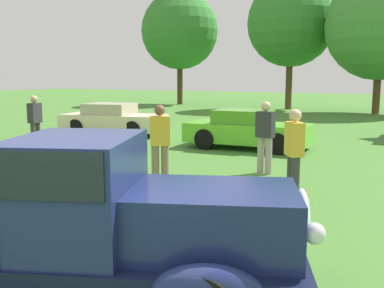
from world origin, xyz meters
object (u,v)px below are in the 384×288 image
Objects in this scene: feature_pickup_truck at (69,222)px; spectator_near_truck at (35,121)px; show_car_lime at (247,130)px; spectator_far_side at (160,143)px; spectator_between_cars at (294,153)px; spectator_by_row at (265,135)px; show_car_cream at (113,119)px.

feature_pickup_truck is 2.82× the size of spectator_near_truck.
show_car_lime is 5.50m from spectator_far_side.
spectator_between_cars is at bearing -60.34° from show_car_lime.
spectator_near_truck is 7.29m from spectator_by_row.
spectator_near_truck and spectator_far_side have the same top height.
show_car_lime is at bearing 93.08° from spectator_far_side.
feature_pickup_truck reaches higher than show_car_lime.
feature_pickup_truck reaches higher than spectator_far_side.
feature_pickup_truck is 1.20× the size of show_car_lime.
feature_pickup_truck reaches higher than show_car_cream.
spectator_near_truck is 1.00× the size of spectator_between_cars.
spectator_near_truck is 8.76m from spectator_between_cars.
feature_pickup_truck is 2.82× the size of spectator_between_cars.
spectator_by_row is (7.28, 0.24, 0.00)m from spectator_near_truck.
show_car_lime is 3.76m from spectator_by_row.
feature_pickup_truck is at bearing -40.22° from spectator_near_truck.
feature_pickup_truck is 13.42m from show_car_cream.
spectator_near_truck is at bearing 139.78° from feature_pickup_truck.
feature_pickup_truck is 6.78m from spectator_by_row.
spectator_between_cars is (3.06, -5.37, 0.32)m from show_car_lime.
spectator_between_cars reaches higher than show_car_lime.
spectator_far_side is at bearing -177.68° from spectator_between_cars.
spectator_between_cars is at bearing 2.32° from spectator_far_side.
spectator_near_truck is (-7.71, 6.52, 0.04)m from feature_pickup_truck.
spectator_by_row and spectator_far_side have the same top height.
spectator_by_row is at bearing -27.22° from show_car_cream.
show_car_cream is at bearing 127.08° from feature_pickup_truck.
spectator_near_truck reaches higher than show_car_lime.
spectator_between_cars reaches higher than show_car_cream.
spectator_far_side is at bearing -124.11° from spectator_by_row.
spectator_far_side is at bearing -44.81° from show_car_cream.
feature_pickup_truck is at bearing -77.61° from show_car_lime.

